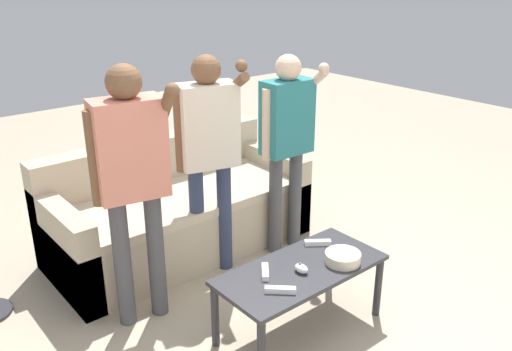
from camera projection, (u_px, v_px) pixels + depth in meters
ground_plane at (295, 336)px, 3.08m from camera, size 12.00×12.00×0.00m
couch at (177, 212)px, 3.96m from camera, size 1.86×0.84×0.78m
coffee_table at (301, 276)px, 3.02m from camera, size 0.98×0.46×0.41m
snack_bowl at (343, 258)px, 3.04m from camera, size 0.20×0.20×0.06m
game_remote_nunchuk at (301, 268)px, 2.94m from camera, size 0.06×0.09×0.05m
player_left at (132, 169)px, 2.90m from camera, size 0.44×0.39×1.52m
player_center at (209, 142)px, 3.41m from camera, size 0.44×0.37×1.48m
player_right at (287, 132)px, 3.72m from camera, size 0.42×0.29×1.43m
game_remote_wand_near at (265, 272)px, 2.93m from camera, size 0.12×0.14×0.03m
game_remote_wand_far at (318, 243)px, 3.23m from camera, size 0.15×0.12×0.03m
game_remote_wand_spare at (280, 290)px, 2.77m from camera, size 0.14×0.14×0.03m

